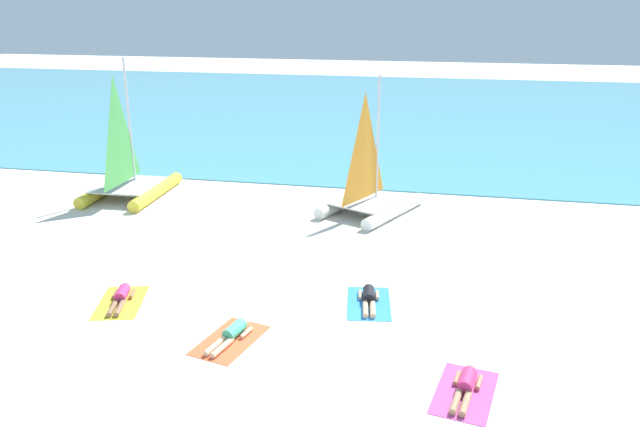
{
  "coord_description": "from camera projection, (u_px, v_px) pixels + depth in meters",
  "views": [
    {
      "loc": [
        3.73,
        -12.3,
        7.4
      ],
      "look_at": [
        0.0,
        5.55,
        1.2
      ],
      "focal_mm": 35.35,
      "sensor_mm": 36.0,
      "label": 1
    }
  ],
  "objects": [
    {
      "name": "sunbather_rightmost",
      "position": [
        466.0,
        385.0,
        12.52
      ],
      "size": [
        0.68,
        1.56,
        0.3
      ],
      "rotation": [
        0.0,
        0.0,
        -0.18
      ],
      "color": "#D83372",
      "rests_on": "towel_rightmost"
    },
    {
      "name": "towel_center_right",
      "position": [
        369.0,
        303.0,
        16.17
      ],
      "size": [
        1.37,
        2.04,
        0.01
      ],
      "primitive_type": "cube",
      "rotation": [
        0.0,
        0.0,
        0.15
      ],
      "color": "#338CD8",
      "rests_on": "ground"
    },
    {
      "name": "sailboat_yellow",
      "position": [
        128.0,
        177.0,
        24.73
      ],
      "size": [
        2.74,
        4.18,
        5.36
      ],
      "rotation": [
        0.0,
        0.0,
        0.03
      ],
      "color": "yellow",
      "rests_on": "ground"
    },
    {
      "name": "sunbather_center_left",
      "position": [
        231.0,
        334.0,
        14.44
      ],
      "size": [
        0.74,
        1.56,
        0.3
      ],
      "rotation": [
        0.0,
        0.0,
        -0.23
      ],
      "color": "#3FB28C",
      "rests_on": "towel_center_left"
    },
    {
      "name": "towel_leftmost",
      "position": [
        121.0,
        302.0,
        16.22
      ],
      "size": [
        1.56,
        2.12,
        0.01
      ],
      "primitive_type": "cube",
      "rotation": [
        0.0,
        0.0,
        0.27
      ],
      "color": "yellow",
      "rests_on": "ground"
    },
    {
      "name": "ocean_water",
      "position": [
        397.0,
        110.0,
        44.47
      ],
      "size": [
        120.0,
        40.0,
        0.05
      ],
      "primitive_type": "cube",
      "color": "#4C9EB7",
      "rests_on": "ground"
    },
    {
      "name": "sailboat_white",
      "position": [
        369.0,
        193.0,
        22.88
      ],
      "size": [
        3.77,
        4.45,
        4.95
      ],
      "rotation": [
        0.0,
        0.0,
        -0.43
      ],
      "color": "white",
      "rests_on": "ground"
    },
    {
      "name": "sunbather_center_right",
      "position": [
        369.0,
        298.0,
        16.2
      ],
      "size": [
        0.63,
        1.57,
        0.3
      ],
      "rotation": [
        0.0,
        0.0,
        0.15
      ],
      "color": "black",
      "rests_on": "towel_center_right"
    },
    {
      "name": "sunbather_leftmost",
      "position": [
        121.0,
        297.0,
        16.24
      ],
      "size": [
        0.79,
        1.55,
        0.3
      ],
      "rotation": [
        0.0,
        0.0,
        0.27
      ],
      "color": "#D83372",
      "rests_on": "towel_leftmost"
    },
    {
      "name": "towel_rightmost",
      "position": [
        465.0,
        392.0,
        12.5
      ],
      "size": [
        1.42,
        2.07,
        0.01
      ],
      "primitive_type": "cube",
      "rotation": [
        0.0,
        0.0,
        -0.18
      ],
      "color": "#D84C99",
      "rests_on": "ground"
    },
    {
      "name": "ground_plane",
      "position": [
        344.0,
        207.0,
        23.77
      ],
      "size": [
        120.0,
        120.0,
        0.0
      ],
      "primitive_type": "plane",
      "color": "silver"
    },
    {
      "name": "towel_center_left",
      "position": [
        230.0,
        340.0,
        14.42
      ],
      "size": [
        1.51,
        2.1,
        0.01
      ],
      "primitive_type": "cube",
      "rotation": [
        0.0,
        0.0,
        -0.23
      ],
      "color": "#EA5933",
      "rests_on": "ground"
    }
  ]
}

